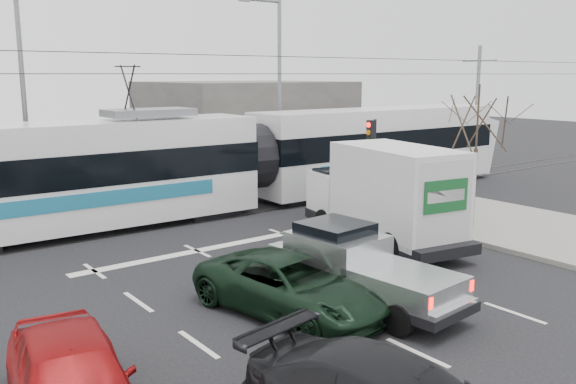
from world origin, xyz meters
TOP-DOWN VIEW (x-y plane):
  - ground at (0.00, 0.00)m, footprint 120.00×120.00m
  - sidewalk_right at (9.00, 0.00)m, footprint 6.00×60.00m
  - rails at (0.00, 10.00)m, footprint 60.00×1.60m
  - building_right at (12.00, 24.00)m, footprint 12.00×10.00m
  - bare_tree at (7.60, 2.50)m, footprint 2.40×2.40m
  - traffic_signal at (6.47, 6.50)m, footprint 0.44×0.44m
  - street_lamp_near at (7.31, 14.00)m, footprint 2.38×0.25m
  - street_lamp_far at (-4.19, 16.00)m, footprint 2.38×0.25m
  - catenary at (0.00, 10.00)m, footprint 60.00×0.20m
  - tram at (3.29, 10.43)m, footprint 28.26×3.57m
  - silver_pickup at (-0.76, -0.18)m, footprint 2.23×5.30m
  - box_truck at (3.58, 2.96)m, footprint 3.35×6.83m
  - navy_pickup at (5.55, 5.54)m, footprint 2.46×4.98m
  - green_car at (-2.46, 0.15)m, footprint 3.10×5.23m
  - red_car at (-8.00, -1.37)m, footprint 2.51×4.70m

SIDE VIEW (x-z plane):
  - ground at x=0.00m, z-range 0.00..0.00m
  - rails at x=0.00m, z-range 0.00..0.03m
  - sidewalk_right at x=9.00m, z-range 0.00..0.15m
  - green_car at x=-2.46m, z-range 0.00..1.36m
  - red_car at x=-8.00m, z-range 0.00..1.52m
  - silver_pickup at x=-0.76m, z-range -0.01..1.87m
  - navy_pickup at x=5.55m, z-range -0.01..2.00m
  - box_truck at x=3.58m, z-range -0.02..3.25m
  - tram at x=3.29m, z-range -0.83..4.92m
  - building_right at x=12.00m, z-range 0.00..5.00m
  - traffic_signal at x=6.47m, z-range 0.94..4.54m
  - bare_tree at x=7.60m, z-range 1.29..6.29m
  - catenary at x=0.00m, z-range 0.38..7.38m
  - street_lamp_near at x=7.31m, z-range 0.61..9.61m
  - street_lamp_far at x=-4.19m, z-range 0.61..9.61m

